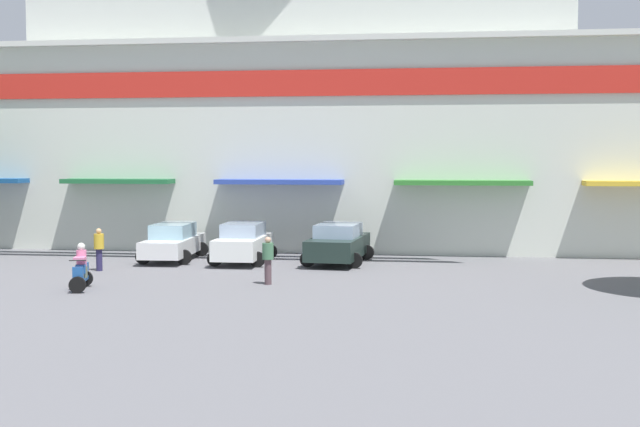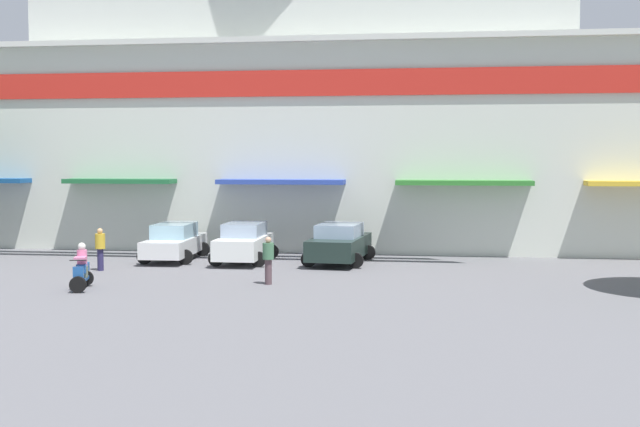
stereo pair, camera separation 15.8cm
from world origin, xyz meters
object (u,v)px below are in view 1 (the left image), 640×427
object	(u,v)px
scooter_rider_1	(81,271)
pedestrian_1	(268,258)
pedestrian_0	(99,247)
parked_car_1	(243,243)
parked_car_0	(173,242)
parked_car_2	(338,243)

from	to	relation	value
scooter_rider_1	pedestrian_1	size ratio (longest dim) A/B	0.97
pedestrian_1	scooter_rider_1	bearing A→B (deg)	-162.10
pedestrian_0	pedestrian_1	xyz separation A→B (m)	(6.87, -2.34, 0.00)
scooter_rider_1	pedestrian_0	size ratio (longest dim) A/B	0.97
parked_car_1	pedestrian_1	distance (m)	5.76
parked_car_0	pedestrian_0	bearing A→B (deg)	-117.35
pedestrian_0	pedestrian_1	size ratio (longest dim) A/B	1.00
parked_car_0	parked_car_2	xyz separation A→B (m)	(6.82, -0.03, 0.04)
parked_car_2	pedestrian_1	xyz separation A→B (m)	(-1.70, -5.70, 0.10)
parked_car_1	pedestrian_1	size ratio (longest dim) A/B	2.62
parked_car_2	pedestrian_0	size ratio (longest dim) A/B	2.86
parked_car_0	pedestrian_0	distance (m)	3.81
parked_car_1	scooter_rider_1	distance (m)	8.07
parked_car_2	parked_car_1	bearing A→B (deg)	-175.02
parked_car_1	pedestrian_0	xyz separation A→B (m)	(-4.78, -3.03, 0.10)
parked_car_0	pedestrian_1	bearing A→B (deg)	-48.20
scooter_rider_1	pedestrian_0	xyz separation A→B (m)	(-1.16, 4.18, 0.28)
scooter_rider_1	parked_car_2	bearing A→B (deg)	45.50
scooter_rider_1	pedestrian_1	bearing A→B (deg)	17.90
pedestrian_0	pedestrian_1	world-z (taller)	pedestrian_1
parked_car_0	parked_car_2	size ratio (longest dim) A/B	1.00
scooter_rider_1	pedestrian_1	distance (m)	6.00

